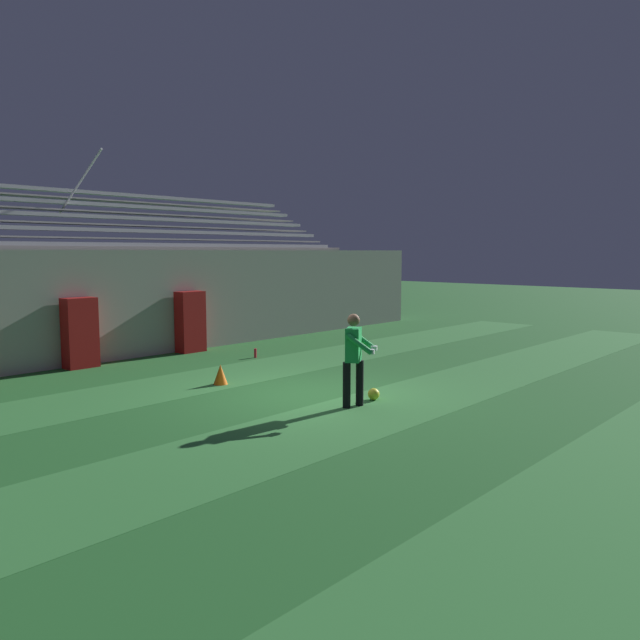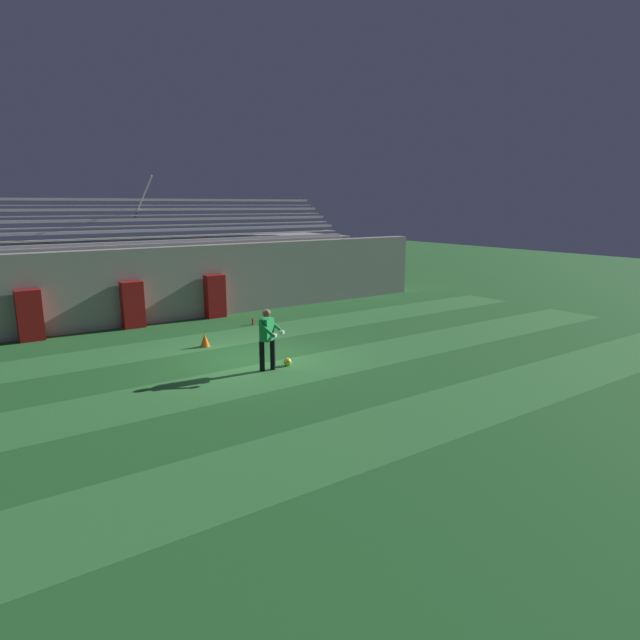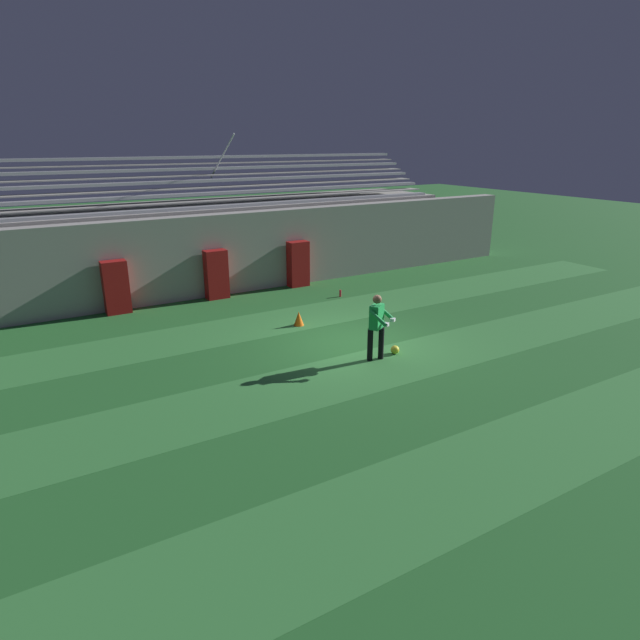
{
  "view_description": "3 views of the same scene",
  "coord_description": "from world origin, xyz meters",
  "px_view_note": "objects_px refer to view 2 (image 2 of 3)",
  "views": [
    {
      "loc": [
        -8.6,
        -8.15,
        2.76
      ],
      "look_at": [
        0.54,
        0.17,
        1.4
      ],
      "focal_mm": 35.0,
      "sensor_mm": 36.0,
      "label": 1
    },
    {
      "loc": [
        -6.84,
        -13.31,
        4.35
      ],
      "look_at": [
        1.29,
        -1.67,
        1.28
      ],
      "focal_mm": 30.0,
      "sensor_mm": 36.0,
      "label": 2
    },
    {
      "loc": [
        -7.61,
        -11.14,
        5.2
      ],
      "look_at": [
        -0.84,
        0.27,
        0.72
      ],
      "focal_mm": 30.0,
      "sensor_mm": 36.0,
      "label": 3
    }
  ],
  "objects_px": {
    "padding_pillar_gate_left": "(133,305)",
    "soccer_ball": "(288,362)",
    "water_bottle": "(253,321)",
    "traffic_cone": "(205,340)",
    "padding_pillar_gate_right": "(215,296)",
    "goalkeeper": "(267,336)",
    "padding_pillar_far_left": "(30,315)"
  },
  "relations": [
    {
      "from": "padding_pillar_gate_right",
      "to": "water_bottle",
      "type": "bearing_deg",
      "value": -74.45
    },
    {
      "from": "padding_pillar_gate_left",
      "to": "padding_pillar_gate_right",
      "type": "xyz_separation_m",
      "value": [
        3.18,
        0.0,
        0.0
      ]
    },
    {
      "from": "padding_pillar_far_left",
      "to": "soccer_ball",
      "type": "distance_m",
      "value": 8.99
    },
    {
      "from": "padding_pillar_gate_left",
      "to": "traffic_cone",
      "type": "relative_size",
      "value": 3.99
    },
    {
      "from": "goalkeeper",
      "to": "soccer_ball",
      "type": "relative_size",
      "value": 7.59
    },
    {
      "from": "soccer_ball",
      "to": "traffic_cone",
      "type": "relative_size",
      "value": 0.52
    },
    {
      "from": "padding_pillar_gate_left",
      "to": "padding_pillar_gate_right",
      "type": "height_order",
      "value": "same"
    },
    {
      "from": "padding_pillar_gate_left",
      "to": "goalkeeper",
      "type": "bearing_deg",
      "value": -78.53
    },
    {
      "from": "water_bottle",
      "to": "padding_pillar_far_left",
      "type": "bearing_deg",
      "value": 163.92
    },
    {
      "from": "padding_pillar_gate_right",
      "to": "traffic_cone",
      "type": "xyz_separation_m",
      "value": [
        -2.13,
        -3.95,
        -0.63
      ]
    },
    {
      "from": "soccer_ball",
      "to": "water_bottle",
      "type": "bearing_deg",
      "value": 72.31
    },
    {
      "from": "traffic_cone",
      "to": "padding_pillar_gate_left",
      "type": "bearing_deg",
      "value": 104.82
    },
    {
      "from": "soccer_ball",
      "to": "water_bottle",
      "type": "distance_m",
      "value": 5.39
    },
    {
      "from": "padding_pillar_far_left",
      "to": "water_bottle",
      "type": "bearing_deg",
      "value": -16.08
    },
    {
      "from": "goalkeeper",
      "to": "traffic_cone",
      "type": "distance_m",
      "value": 3.36
    },
    {
      "from": "padding_pillar_gate_left",
      "to": "traffic_cone",
      "type": "bearing_deg",
      "value": -75.18
    },
    {
      "from": "goalkeeper",
      "to": "water_bottle",
      "type": "height_order",
      "value": "goalkeeper"
    },
    {
      "from": "padding_pillar_gate_right",
      "to": "goalkeeper",
      "type": "xyz_separation_m",
      "value": [
        -1.72,
        -7.21,
        0.12
      ]
    },
    {
      "from": "water_bottle",
      "to": "traffic_cone",
      "type": "bearing_deg",
      "value": -144.4
    },
    {
      "from": "padding_pillar_gate_left",
      "to": "water_bottle",
      "type": "bearing_deg",
      "value": -28.42
    },
    {
      "from": "padding_pillar_gate_right",
      "to": "padding_pillar_far_left",
      "type": "bearing_deg",
      "value": 180.0
    },
    {
      "from": "goalkeeper",
      "to": "traffic_cone",
      "type": "bearing_deg",
      "value": 97.28
    },
    {
      "from": "soccer_ball",
      "to": "padding_pillar_gate_right",
      "type": "bearing_deg",
      "value": 81.47
    },
    {
      "from": "goalkeeper",
      "to": "water_bottle",
      "type": "distance_m",
      "value": 5.72
    },
    {
      "from": "soccer_ball",
      "to": "water_bottle",
      "type": "height_order",
      "value": "water_bottle"
    },
    {
      "from": "padding_pillar_gate_right",
      "to": "water_bottle",
      "type": "relative_size",
      "value": 6.98
    },
    {
      "from": "padding_pillar_gate_left",
      "to": "soccer_ball",
      "type": "distance_m",
      "value": 7.49
    },
    {
      "from": "soccer_ball",
      "to": "traffic_cone",
      "type": "height_order",
      "value": "traffic_cone"
    },
    {
      "from": "soccer_ball",
      "to": "traffic_cone",
      "type": "xyz_separation_m",
      "value": [
        -1.06,
        3.2,
        0.1
      ]
    },
    {
      "from": "traffic_cone",
      "to": "padding_pillar_gate_right",
      "type": "bearing_deg",
      "value": 61.68
    },
    {
      "from": "padding_pillar_gate_right",
      "to": "goalkeeper",
      "type": "relative_size",
      "value": 1.0
    },
    {
      "from": "soccer_ball",
      "to": "water_bottle",
      "type": "relative_size",
      "value": 0.92
    }
  ]
}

